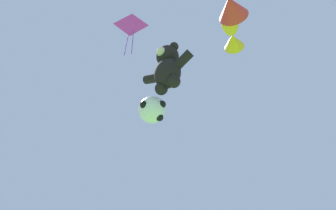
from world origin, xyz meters
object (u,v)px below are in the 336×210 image
Objects in this scene: fish_kite_goldfin at (231,32)px; diamond_kite at (131,26)px; soccer_ball_kite at (152,110)px; teddy_bear_kite at (167,68)px.

diamond_kite is at bearing -140.71° from fish_kite_goldfin.
teddy_bear_kite is at bearing -17.33° from soccer_ball_kite.
fish_kite_goldfin is at bearing 36.51° from soccer_ball_kite.
soccer_ball_kite is 0.52× the size of fish_kite_goldfin.
teddy_bear_kite is 0.78× the size of diamond_kite.
fish_kite_goldfin is (2.47, 1.83, 4.03)m from soccer_ball_kite.
fish_kite_goldfin is 0.73× the size of diamond_kite.
fish_kite_goldfin is 4.10m from diamond_kite.
fish_kite_goldfin is at bearing 39.29° from diamond_kite.
fish_kite_goldfin reaches higher than soccer_ball_kite.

